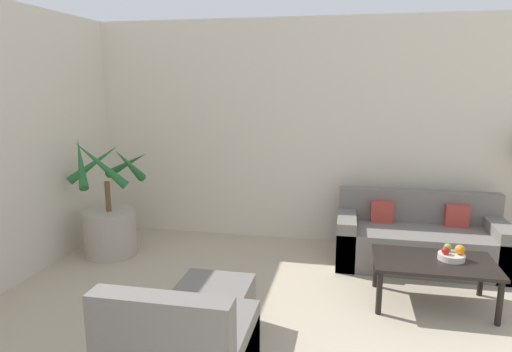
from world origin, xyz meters
TOP-DOWN VIEW (x-y plane):
  - wall_back at (0.00, 6.28)m, footprint 8.75×0.06m
  - potted_palm at (-3.07, 5.29)m, footprint 0.91×0.89m
  - sofa_loveseat at (0.35, 5.69)m, footprint 1.75×0.79m
  - coffee_table at (0.34, 4.74)m, footprint 1.04×0.64m
  - fruit_bowl at (0.49, 4.79)m, footprint 0.23×0.23m
  - apple_red at (0.43, 4.77)m, footprint 0.07×0.07m
  - apple_green at (0.47, 4.85)m, footprint 0.07×0.07m
  - orange_fruit at (0.55, 4.79)m, footprint 0.09×0.09m
  - ottoman at (-1.42, 3.93)m, footprint 0.56×0.48m

SIDE VIEW (x-z plane):
  - ottoman at x=-1.42m, z-range 0.00..0.41m
  - sofa_loveseat at x=0.35m, z-range -0.11..0.65m
  - coffee_table at x=0.34m, z-range 0.16..0.57m
  - potted_palm at x=-3.07m, z-range -0.30..1.08m
  - fruit_bowl at x=0.49m, z-range 0.41..0.47m
  - apple_red at x=0.43m, z-range 0.47..0.54m
  - apple_green at x=0.47m, z-range 0.47..0.54m
  - orange_fruit at x=0.55m, z-range 0.47..0.55m
  - wall_back at x=0.00m, z-range 0.00..2.70m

